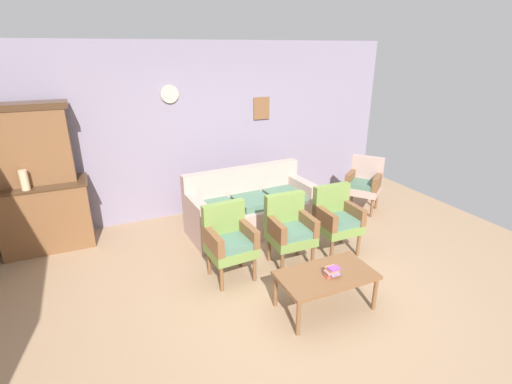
{
  "coord_description": "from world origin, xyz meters",
  "views": [
    {
      "loc": [
        -1.77,
        -3.12,
        2.59
      ],
      "look_at": [
        0.09,
        1.0,
        0.85
      ],
      "focal_mm": 26.36,
      "sensor_mm": 36.0,
      "label": 1
    }
  ],
  "objects_px": {
    "vase_on_cabinet": "(24,180)",
    "floral_couch": "(251,208)",
    "armchair_near_couch_end": "(229,239)",
    "book_stack_on_table": "(332,271)",
    "side_cabinet": "(46,216)",
    "coffee_table": "(326,277)",
    "armchair_by_doorway": "(337,217)",
    "wingback_chair_by_fireplace": "(364,182)",
    "armchair_near_cabinet": "(289,227)"
  },
  "relations": [
    {
      "from": "wingback_chair_by_fireplace",
      "to": "book_stack_on_table",
      "type": "distance_m",
      "value": 2.83
    },
    {
      "from": "side_cabinet",
      "to": "book_stack_on_table",
      "type": "xyz_separation_m",
      "value": [
        2.74,
        -2.71,
        0.0
      ]
    },
    {
      "from": "side_cabinet",
      "to": "vase_on_cabinet",
      "type": "xyz_separation_m",
      "value": [
        -0.13,
        -0.19,
        0.59
      ]
    },
    {
      "from": "floral_couch",
      "to": "armchair_near_couch_end",
      "type": "height_order",
      "value": "same"
    },
    {
      "from": "floral_couch",
      "to": "book_stack_on_table",
      "type": "height_order",
      "value": "floral_couch"
    },
    {
      "from": "vase_on_cabinet",
      "to": "coffee_table",
      "type": "xyz_separation_m",
      "value": [
        2.83,
        -2.47,
        -0.68
      ]
    },
    {
      "from": "side_cabinet",
      "to": "vase_on_cabinet",
      "type": "bearing_deg",
      "value": -123.79
    },
    {
      "from": "vase_on_cabinet",
      "to": "wingback_chair_by_fireplace",
      "type": "distance_m",
      "value": 4.95
    },
    {
      "from": "floral_couch",
      "to": "vase_on_cabinet",
      "type": "bearing_deg",
      "value": 171.8
    },
    {
      "from": "side_cabinet",
      "to": "wingback_chair_by_fireplace",
      "type": "relative_size",
      "value": 1.28
    },
    {
      "from": "vase_on_cabinet",
      "to": "floral_couch",
      "type": "relative_size",
      "value": 0.13
    },
    {
      "from": "wingback_chair_by_fireplace",
      "to": "coffee_table",
      "type": "xyz_separation_m",
      "value": [
        -2.05,
        -1.92,
        -0.12
      ]
    },
    {
      "from": "vase_on_cabinet",
      "to": "armchair_by_doorway",
      "type": "distance_m",
      "value": 3.98
    },
    {
      "from": "side_cabinet",
      "to": "book_stack_on_table",
      "type": "bearing_deg",
      "value": -44.74
    },
    {
      "from": "wingback_chair_by_fireplace",
      "to": "side_cabinet",
      "type": "bearing_deg",
      "value": 171.23
    },
    {
      "from": "armchair_near_cabinet",
      "to": "vase_on_cabinet",
      "type": "bearing_deg",
      "value": 152.48
    },
    {
      "from": "armchair_near_couch_end",
      "to": "book_stack_on_table",
      "type": "distance_m",
      "value": 1.26
    },
    {
      "from": "vase_on_cabinet",
      "to": "armchair_near_cabinet",
      "type": "xyz_separation_m",
      "value": [
        2.92,
        -1.52,
        -0.56
      ]
    },
    {
      "from": "vase_on_cabinet",
      "to": "book_stack_on_table",
      "type": "relative_size",
      "value": 1.71
    },
    {
      "from": "floral_couch",
      "to": "armchair_near_couch_end",
      "type": "bearing_deg",
      "value": -124.46
    },
    {
      "from": "armchair_near_cabinet",
      "to": "coffee_table",
      "type": "relative_size",
      "value": 0.9
    },
    {
      "from": "coffee_table",
      "to": "book_stack_on_table",
      "type": "distance_m",
      "value": 0.12
    },
    {
      "from": "armchair_near_couch_end",
      "to": "armchair_near_cabinet",
      "type": "distance_m",
      "value": 0.79
    },
    {
      "from": "floral_couch",
      "to": "wingback_chair_by_fireplace",
      "type": "xyz_separation_m",
      "value": [
        2.01,
        -0.13,
        0.17
      ]
    },
    {
      "from": "wingback_chair_by_fireplace",
      "to": "book_stack_on_table",
      "type": "xyz_separation_m",
      "value": [
        -2.02,
        -1.98,
        -0.03
      ]
    },
    {
      "from": "coffee_table",
      "to": "book_stack_on_table",
      "type": "xyz_separation_m",
      "value": [
        0.03,
        -0.06,
        0.1
      ]
    },
    {
      "from": "wingback_chair_by_fireplace",
      "to": "coffee_table",
      "type": "relative_size",
      "value": 0.9
    },
    {
      "from": "wingback_chair_by_fireplace",
      "to": "book_stack_on_table",
      "type": "bearing_deg",
      "value": -135.57
    },
    {
      "from": "book_stack_on_table",
      "to": "wingback_chair_by_fireplace",
      "type": "bearing_deg",
      "value": 44.43
    },
    {
      "from": "armchair_by_doorway",
      "to": "coffee_table",
      "type": "height_order",
      "value": "armchair_by_doorway"
    },
    {
      "from": "armchair_by_doorway",
      "to": "wingback_chair_by_fireplace",
      "type": "xyz_separation_m",
      "value": [
        1.24,
        0.96,
        0.0
      ]
    },
    {
      "from": "coffee_table",
      "to": "book_stack_on_table",
      "type": "relative_size",
      "value": 6.71
    },
    {
      "from": "side_cabinet",
      "to": "coffee_table",
      "type": "relative_size",
      "value": 1.16
    },
    {
      "from": "wingback_chair_by_fireplace",
      "to": "book_stack_on_table",
      "type": "height_order",
      "value": "wingback_chair_by_fireplace"
    },
    {
      "from": "armchair_by_doorway",
      "to": "book_stack_on_table",
      "type": "relative_size",
      "value": 6.04
    },
    {
      "from": "armchair_by_doorway",
      "to": "armchair_near_couch_end",
      "type": "bearing_deg",
      "value": 179.49
    },
    {
      "from": "vase_on_cabinet",
      "to": "armchair_near_couch_end",
      "type": "distance_m",
      "value": 2.66
    },
    {
      "from": "book_stack_on_table",
      "to": "floral_couch",
      "type": "bearing_deg",
      "value": 89.77
    },
    {
      "from": "armchair_near_cabinet",
      "to": "side_cabinet",
      "type": "bearing_deg",
      "value": 148.51
    },
    {
      "from": "vase_on_cabinet",
      "to": "side_cabinet",
      "type": "bearing_deg",
      "value": 56.21
    },
    {
      "from": "side_cabinet",
      "to": "armchair_by_doorway",
      "type": "xyz_separation_m",
      "value": [
        3.51,
        -1.69,
        0.03
      ]
    },
    {
      "from": "armchair_near_couch_end",
      "to": "armchair_by_doorway",
      "type": "bearing_deg",
      "value": -0.51
    },
    {
      "from": "armchair_near_couch_end",
      "to": "coffee_table",
      "type": "xyz_separation_m",
      "value": [
        0.7,
        -0.98,
        -0.12
      ]
    },
    {
      "from": "armchair_near_cabinet",
      "to": "book_stack_on_table",
      "type": "relative_size",
      "value": 6.04
    },
    {
      "from": "floral_couch",
      "to": "armchair_by_doorway",
      "type": "xyz_separation_m",
      "value": [
        0.77,
        -1.09,
        0.17
      ]
    },
    {
      "from": "armchair_near_couch_end",
      "to": "side_cabinet",
      "type": "bearing_deg",
      "value": 140.05
    },
    {
      "from": "floral_couch",
      "to": "armchair_near_couch_end",
      "type": "xyz_separation_m",
      "value": [
        -0.74,
        -1.08,
        0.17
      ]
    },
    {
      "from": "armchair_near_cabinet",
      "to": "book_stack_on_table",
      "type": "xyz_separation_m",
      "value": [
        -0.06,
        -1.0,
        -0.03
      ]
    },
    {
      "from": "armchair_near_couch_end",
      "to": "coffee_table",
      "type": "height_order",
      "value": "armchair_near_couch_end"
    },
    {
      "from": "armchair_by_doorway",
      "to": "book_stack_on_table",
      "type": "xyz_separation_m",
      "value": [
        -0.78,
        -1.02,
        -0.03
      ]
    }
  ]
}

